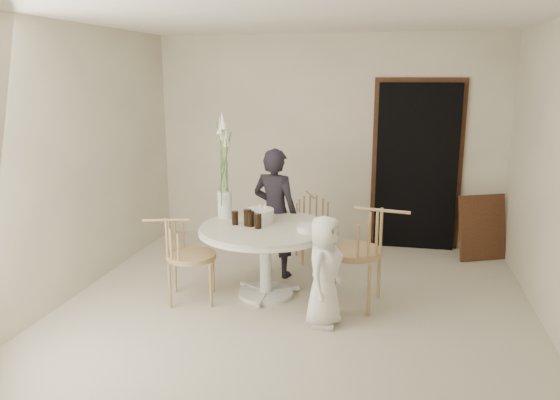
% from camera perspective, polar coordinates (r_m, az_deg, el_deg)
% --- Properties ---
extents(ground, '(4.50, 4.50, 0.00)m').
position_cam_1_polar(ground, '(5.37, 1.58, -11.19)').
color(ground, beige).
rests_on(ground, ground).
extents(room_shell, '(4.50, 4.50, 4.50)m').
position_cam_1_polar(room_shell, '(4.93, 1.70, 6.23)').
color(room_shell, white).
rests_on(room_shell, ground).
extents(doorway, '(1.00, 0.10, 2.10)m').
position_cam_1_polar(doorway, '(7.11, 14.07, 3.33)').
color(doorway, black).
rests_on(doorway, ground).
extents(door_trim, '(1.12, 0.03, 2.22)m').
position_cam_1_polar(door_trim, '(7.14, 14.09, 3.86)').
color(door_trim, '#53341C').
rests_on(door_trim, ground).
extents(table, '(1.33, 1.33, 0.73)m').
position_cam_1_polar(table, '(5.45, -1.52, -3.89)').
color(table, silver).
rests_on(table, ground).
extents(picture_frame, '(0.62, 0.41, 0.79)m').
position_cam_1_polar(picture_frame, '(7.02, 20.39, -2.72)').
color(picture_frame, '#53341C').
rests_on(picture_frame, ground).
extents(chair_far, '(0.54, 0.56, 0.78)m').
position_cam_1_polar(chair_far, '(6.65, 3.36, -1.79)').
color(chair_far, tan).
rests_on(chair_far, ground).
extents(chair_right, '(0.64, 0.61, 0.99)m').
position_cam_1_polar(chair_right, '(5.26, 9.02, -4.40)').
color(chair_right, tan).
rests_on(chair_right, ground).
extents(chair_left, '(0.58, 0.55, 0.85)m').
position_cam_1_polar(chair_left, '(5.44, -10.52, -4.90)').
color(chair_left, tan).
rests_on(chair_left, ground).
extents(girl, '(0.60, 0.47, 1.43)m').
position_cam_1_polar(girl, '(5.98, -0.52, -1.35)').
color(girl, black).
rests_on(girl, ground).
extents(boy, '(0.43, 0.56, 1.01)m').
position_cam_1_polar(boy, '(4.88, 4.66, -7.41)').
color(boy, white).
rests_on(boy, ground).
extents(birthday_cake, '(0.29, 0.29, 0.19)m').
position_cam_1_polar(birthday_cake, '(5.55, -2.13, -1.63)').
color(birthday_cake, white).
rests_on(birthday_cake, table).
extents(cola_tumbler_a, '(0.07, 0.07, 0.16)m').
position_cam_1_polar(cola_tumbler_a, '(5.40, -3.09, -1.96)').
color(cola_tumbler_a, black).
rests_on(cola_tumbler_a, table).
extents(cola_tumbler_b, '(0.08, 0.08, 0.14)m').
position_cam_1_polar(cola_tumbler_b, '(5.33, -2.29, -2.24)').
color(cola_tumbler_b, black).
rests_on(cola_tumbler_b, table).
extents(cola_tumbler_c, '(0.08, 0.08, 0.14)m').
position_cam_1_polar(cola_tumbler_c, '(5.47, -4.72, -1.88)').
color(cola_tumbler_c, black).
rests_on(cola_tumbler_c, table).
extents(cola_tumbler_d, '(0.09, 0.09, 0.17)m').
position_cam_1_polar(cola_tumbler_d, '(5.42, -3.40, -1.85)').
color(cola_tumbler_d, black).
rests_on(cola_tumbler_d, table).
extents(plate_stack, '(0.30, 0.30, 0.06)m').
position_cam_1_polar(plate_stack, '(5.24, 3.03, -3.00)').
color(plate_stack, white).
rests_on(plate_stack, table).
extents(flower_vase, '(0.15, 0.15, 1.11)m').
position_cam_1_polar(flower_vase, '(5.68, -5.87, 2.37)').
color(flower_vase, silver).
rests_on(flower_vase, table).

